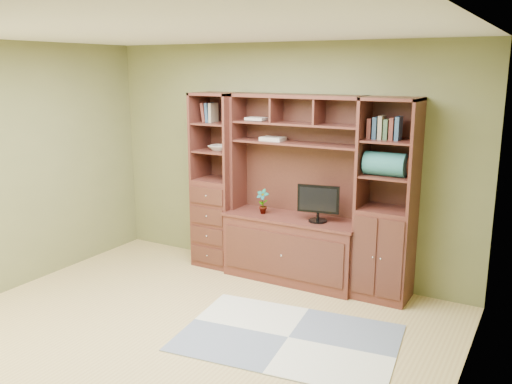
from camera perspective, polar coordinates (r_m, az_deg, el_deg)
The scene contains 11 objects.
room at distance 4.50m, azimuth -8.70°, elevation -0.36°, with size 4.60×4.10×2.64m.
center_hutch at distance 5.87m, azimuth 3.86°, elevation 0.14°, with size 1.54×0.53×2.05m, color #4F231B.
left_tower at distance 6.39m, azimuth -4.09°, elevation 1.19°, with size 0.50×0.45×2.05m, color #4F231B.
right_tower at distance 5.56m, azimuth 13.60°, elevation -0.93°, with size 0.55×0.45×2.05m, color #4F231B.
rug at distance 4.94m, azimuth 3.42°, elevation -15.06°, with size 1.87×1.24×0.01m, color #A9AEAF.
monitor at distance 5.72m, azimuth 6.58°, elevation -0.50°, with size 0.45×0.20×0.54m, color black.
orchid at distance 6.04m, azimuth 0.69°, elevation -1.00°, with size 0.15×0.10×0.28m, color #AD5C3A.
magazines at distance 5.99m, azimuth 1.79°, elevation 5.62°, with size 0.25×0.19×0.04m, color #B4A99A.
bowl at distance 6.30m, azimuth -3.84°, elevation 4.67°, with size 0.24×0.24×0.06m, color beige.
blanket_teal at distance 5.44m, azimuth 13.45°, elevation 2.88°, with size 0.40×0.23×0.23m, color #286A67.
blanket_red at distance 5.54m, azimuth 14.77°, elevation 2.85°, with size 0.37×0.21×0.21m, color brown.
Camera 1 is at (2.72, -3.44, 2.33)m, focal length 38.00 mm.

